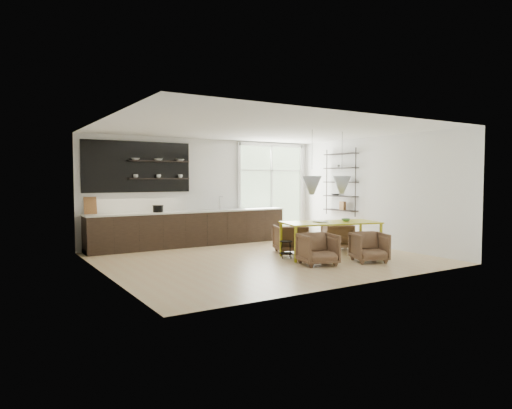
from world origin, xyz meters
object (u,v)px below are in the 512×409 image
(armchair_front_right, at_px, (369,247))
(wire_stool, at_px, (286,247))
(armchair_back_left, at_px, (290,239))
(armchair_back_right, at_px, (337,236))
(dining_table, at_px, (330,224))
(armchair_front_left, at_px, (318,249))

(armchair_front_right, xyz_separation_m, wire_stool, (-1.26, 1.33, -0.07))
(armchair_back_left, distance_m, armchair_front_right, 2.06)
(armchair_back_right, xyz_separation_m, armchair_front_right, (-0.62, -1.70, -0.01))
(dining_table, distance_m, armchair_front_right, 1.08)
(armchair_front_right, height_order, wire_stool, armchair_front_right)
(armchair_back_left, bearing_deg, armchair_back_right, -169.02)
(armchair_back_right, bearing_deg, wire_stool, 37.59)
(armchair_back_left, relative_size, armchair_front_right, 1.05)
(armchair_back_right, height_order, armchair_front_left, armchair_front_left)
(armchair_back_left, xyz_separation_m, armchair_back_right, (1.32, -0.23, -0.01))
(armchair_back_right, distance_m, armchair_front_right, 1.81)
(dining_table, height_order, wire_stool, dining_table)
(armchair_front_left, height_order, wire_stool, armchair_front_left)
(dining_table, xyz_separation_m, armchair_back_left, (-0.43, 0.98, -0.41))
(armchair_back_left, relative_size, wire_stool, 1.91)
(armchair_back_right, bearing_deg, armchair_front_left, 64.38)
(dining_table, bearing_deg, armchair_front_left, -130.31)
(armchair_back_left, relative_size, armchair_front_left, 1.02)
(armchair_back_right, relative_size, wire_stool, 1.86)
(armchair_front_left, height_order, armchair_front_right, armchair_front_left)
(armchair_front_right, bearing_deg, armchair_front_left, -172.56)
(armchair_back_left, distance_m, armchair_front_left, 1.69)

